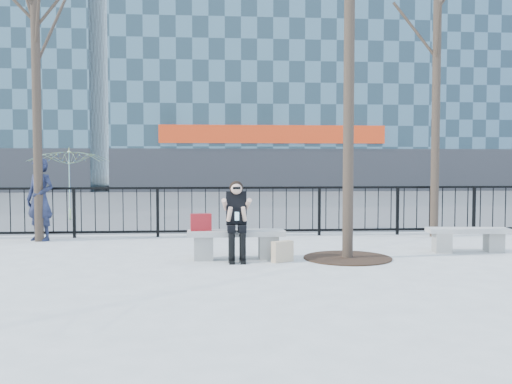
{
  "coord_description": "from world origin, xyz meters",
  "views": [
    {
      "loc": [
        -0.41,
        -9.62,
        1.65
      ],
      "look_at": [
        0.4,
        0.8,
        1.1
      ],
      "focal_mm": 40.0,
      "sensor_mm": 36.0,
      "label": 1
    }
  ],
  "objects": [
    {
      "name": "ground",
      "position": [
        0.0,
        0.0,
        0.0
      ],
      "size": [
        120.0,
        120.0,
        0.0
      ],
      "primitive_type": "plane",
      "color": "#A1A19C",
      "rests_on": "ground"
    },
    {
      "name": "shopping_bag",
      "position": [
        0.75,
        -0.33,
        0.17
      ],
      "size": [
        0.38,
        0.29,
        0.34
      ],
      "primitive_type": "cube",
      "rotation": [
        0.0,
        0.0,
        0.5
      ],
      "color": "beige",
      "rests_on": "ground"
    },
    {
      "name": "standing_man",
      "position": [
        -4.0,
        2.61,
        0.87
      ],
      "size": [
        0.75,
        0.64,
        1.74
      ],
      "primitive_type": "imported",
      "rotation": [
        0.0,
        0.0,
        -0.41
      ],
      "color": "black",
      "rests_on": "ground"
    },
    {
      "name": "seated_woman",
      "position": [
        0.0,
        -0.16,
        0.67
      ],
      "size": [
        0.5,
        0.64,
        1.34
      ],
      "color": "black",
      "rests_on": "ground"
    },
    {
      "name": "railing",
      "position": [
        0.0,
        3.0,
        0.55
      ],
      "size": [
        14.0,
        0.06,
        1.1
      ],
      "color": "black",
      "rests_on": "ground"
    },
    {
      "name": "vendor_umbrella",
      "position": [
        -4.44,
        6.83,
        1.03
      ],
      "size": [
        2.52,
        2.56,
        2.07
      ],
      "primitive_type": "imported",
      "rotation": [
        0.0,
        0.0,
        -0.13
      ],
      "color": "yellow",
      "rests_on": "ground"
    },
    {
      "name": "street_surface",
      "position": [
        0.0,
        15.0,
        0.0
      ],
      "size": [
        60.0,
        23.0,
        0.01
      ],
      "primitive_type": "cube",
      "color": "#474747",
      "rests_on": "ground"
    },
    {
      "name": "bench_main",
      "position": [
        0.0,
        0.0,
        0.3
      ],
      "size": [
        1.65,
        0.46,
        0.49
      ],
      "color": "slate",
      "rests_on": "ground"
    },
    {
      "name": "tree_left",
      "position": [
        -4.0,
        2.5,
        4.86
      ],
      "size": [
        2.8,
        2.8,
        6.5
      ],
      "color": "black",
      "rests_on": "ground"
    },
    {
      "name": "handbag",
      "position": [
        -0.6,
        0.02,
        0.63
      ],
      "size": [
        0.36,
        0.2,
        0.29
      ],
      "primitive_type": "cube",
      "rotation": [
        0.0,
        0.0,
        0.11
      ],
      "color": "maroon",
      "rests_on": "bench_main"
    },
    {
      "name": "bench_second",
      "position": [
        4.28,
        0.44,
        0.27
      ],
      "size": [
        1.48,
        0.41,
        0.44
      ],
      "rotation": [
        0.0,
        0.0,
        -0.11
      ],
      "color": "slate",
      "rests_on": "ground"
    },
    {
      "name": "tree_grate",
      "position": [
        1.9,
        -0.1,
        0.01
      ],
      "size": [
        1.5,
        1.5,
        0.02
      ],
      "primitive_type": "cylinder",
      "color": "black",
      "rests_on": "ground"
    }
  ]
}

